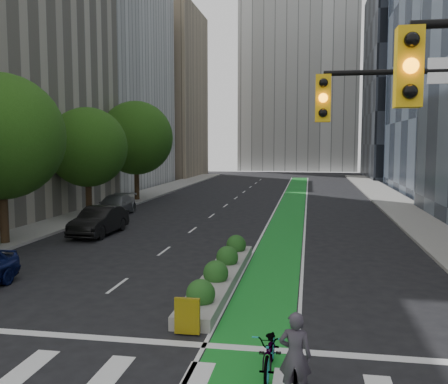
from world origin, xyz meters
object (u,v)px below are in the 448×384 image
at_px(median_planter, 221,273).
at_px(parked_car_left_mid, 99,221).
at_px(bicycle, 270,351).
at_px(parked_car_left_far, 115,205).
at_px(cyclist, 295,356).

xyz_separation_m(median_planter, parked_car_left_mid, (-8.62, 8.55, 0.43)).
xyz_separation_m(bicycle, parked_car_left_far, (-13.11, 23.17, 0.20)).
height_order(bicycle, parked_car_left_mid, parked_car_left_mid).
xyz_separation_m(median_planter, parked_car_left_far, (-10.70, 16.06, 0.36)).
relative_size(bicycle, parked_car_left_mid, 0.42).
relative_size(cyclist, parked_car_left_mid, 0.38).
xyz_separation_m(median_planter, bicycle, (2.41, -7.12, 0.17)).
relative_size(cyclist, parked_car_left_far, 0.37).
distance_m(median_planter, parked_car_left_mid, 12.15).
bearing_deg(parked_car_left_mid, bicycle, -53.49).
xyz_separation_m(median_planter, cyclist, (3.00, -8.18, 0.55)).
bearing_deg(cyclist, bicycle, -56.69).
bearing_deg(bicycle, median_planter, 109.34).
relative_size(median_planter, parked_car_left_mid, 2.10).
height_order(median_planter, parked_car_left_mid, parked_car_left_mid).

